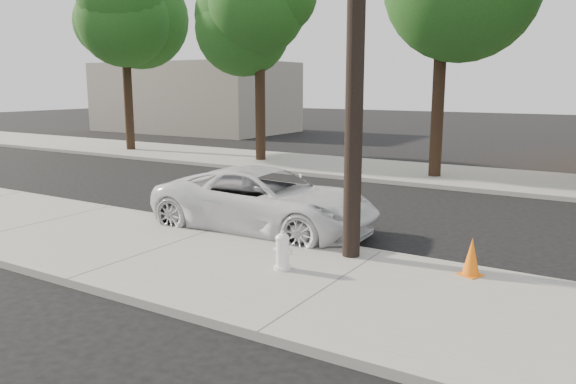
# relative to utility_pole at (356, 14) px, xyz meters

# --- Properties ---
(ground) EXTENTS (120.00, 120.00, 0.00)m
(ground) POSITION_rel_utility_pole_xyz_m (-3.60, 2.70, -4.70)
(ground) COLOR black
(ground) RESTS_ON ground
(near_sidewalk) EXTENTS (90.00, 4.40, 0.15)m
(near_sidewalk) POSITION_rel_utility_pole_xyz_m (-3.60, -1.60, -4.62)
(near_sidewalk) COLOR gray
(near_sidewalk) RESTS_ON ground
(far_sidewalk) EXTENTS (90.00, 5.00, 0.15)m
(far_sidewalk) POSITION_rel_utility_pole_xyz_m (-3.60, 11.20, -4.62)
(far_sidewalk) COLOR gray
(far_sidewalk) RESTS_ON ground
(curb_near) EXTENTS (90.00, 0.12, 0.16)m
(curb_near) POSITION_rel_utility_pole_xyz_m (-3.60, 0.60, -4.62)
(curb_near) COLOR #9E9B93
(curb_near) RESTS_ON ground
(building_far) EXTENTS (14.00, 8.00, 5.00)m
(building_far) POSITION_rel_utility_pole_xyz_m (-23.60, 22.70, -2.20)
(building_far) COLOR gray
(building_far) RESTS_ON ground
(utility_pole) EXTENTS (1.40, 0.34, 9.00)m
(utility_pole) POSITION_rel_utility_pole_xyz_m (0.00, 0.00, 0.00)
(utility_pole) COLOR black
(utility_pole) RESTS_ON near_sidewalk
(tree_a) EXTENTS (4.65, 4.50, 9.00)m
(tree_a) POSITION_rel_utility_pole_xyz_m (-17.40, 10.55, 1.83)
(tree_a) COLOR black
(tree_a) RESTS_ON far_sidewalk
(tree_b) EXTENTS (4.34, 4.20, 8.45)m
(tree_b) POSITION_rel_utility_pole_xyz_m (-9.41, 10.76, 1.45)
(tree_b) COLOR black
(tree_b) RESTS_ON far_sidewalk
(police_cruiser) EXTENTS (5.52, 2.70, 1.51)m
(police_cruiser) POSITION_rel_utility_pole_xyz_m (-2.79, 1.14, -3.94)
(police_cruiser) COLOR white
(police_cruiser) RESTS_ON ground
(fire_hydrant) EXTENTS (0.36, 0.32, 0.67)m
(fire_hydrant) POSITION_rel_utility_pole_xyz_m (-0.71, -1.40, -4.22)
(fire_hydrant) COLOR white
(fire_hydrant) RESTS_ON near_sidewalk
(traffic_cone) EXTENTS (0.46, 0.46, 0.68)m
(traffic_cone) POSITION_rel_utility_pole_xyz_m (2.29, 0.06, -4.22)
(traffic_cone) COLOR orange
(traffic_cone) RESTS_ON near_sidewalk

